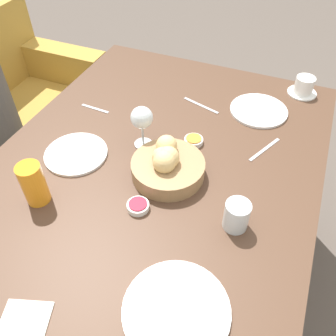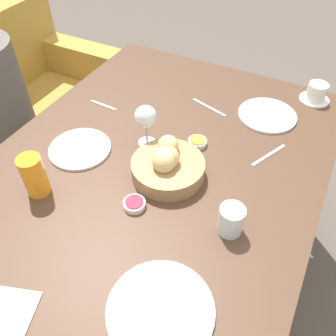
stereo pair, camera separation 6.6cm
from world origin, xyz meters
The scene contains 16 objects.
ground_plane centered at (0.00, 0.00, 0.00)m, with size 10.00×10.00×0.00m, color #564C44.
dining_table centered at (0.00, 0.00, 0.68)m, with size 1.41×1.07×0.77m.
bread_basket centered at (-0.03, -0.06, 0.81)m, with size 0.23×0.23×0.11m.
plate_near_left centered at (-0.43, -0.25, 0.77)m, with size 0.26×0.26×0.01m.
plate_near_right centered at (0.42, -0.26, 0.77)m, with size 0.22×0.22×0.01m.
plate_far_center centered at (-0.06, 0.26, 0.77)m, with size 0.21×0.21×0.01m.
juice_glass centered at (-0.27, 0.26, 0.84)m, with size 0.07×0.07×0.14m.
water_tumbler centered at (-0.14, -0.31, 0.81)m, with size 0.07×0.07×0.09m.
wine_glass centered at (0.08, 0.07, 0.88)m, with size 0.08×0.08×0.16m.
coffee_cup centered at (0.62, -0.40, 0.80)m, with size 0.12×0.12×0.07m.
jam_bowl_berry centered at (-0.19, -0.03, 0.78)m, with size 0.07×0.07×0.02m.
jam_bowl_honey centered at (0.15, -0.09, 0.78)m, with size 0.07×0.07×0.02m.
fork_silver centered at (0.21, -0.33, 0.77)m, with size 0.15×0.08×0.00m.
knife_silver centered at (0.37, -0.04, 0.77)m, with size 0.06×0.16×0.00m.
spoon_coffee centered at (0.19, 0.34, 0.77)m, with size 0.02×0.12×0.00m.
napkin centered at (-0.60, 0.06, 0.77)m, with size 0.14×0.14×0.00m.
Camera 1 is at (-0.76, -0.37, 1.60)m, focal length 38.00 mm.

